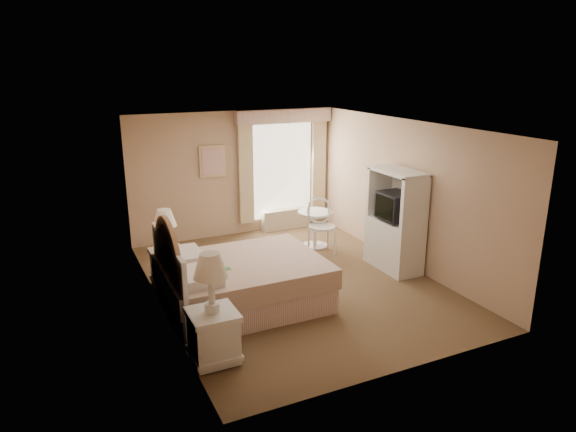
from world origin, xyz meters
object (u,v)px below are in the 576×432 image
round_table (315,223)px  bed (236,282)px  nightstand_near (213,322)px  cafe_chair (321,222)px  nightstand_far (167,258)px  armoire (395,228)px

round_table → bed: bearing=-141.6°
nightstand_near → cafe_chair: nightstand_near is taller
nightstand_far → round_table: nightstand_far is taller
bed → armoire: (2.93, 0.22, 0.34)m
bed → cafe_chair: 2.61m
bed → round_table: bearing=38.4°
bed → armoire: armoire is taller
round_table → cafe_chair: 0.35m
bed → nightstand_far: bed is taller
cafe_chair → armoire: bearing=-47.0°
nightstand_near → nightstand_far: bearing=90.0°
armoire → nightstand_near: bearing=-158.1°
bed → armoire: bearing=4.4°
nightstand_near → nightstand_far: 2.39m
bed → nightstand_far: (-0.73, 1.14, 0.09)m
armoire → cafe_chair: bearing=122.0°
round_table → nightstand_near: bearing=-134.5°
nightstand_near → armoire: size_ratio=0.78×
nightstand_near → nightstand_far: size_ratio=1.09×
bed → armoire: size_ratio=1.31×
nightstand_far → armoire: bearing=-14.1°
bed → cafe_chair: (2.17, 1.44, 0.21)m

